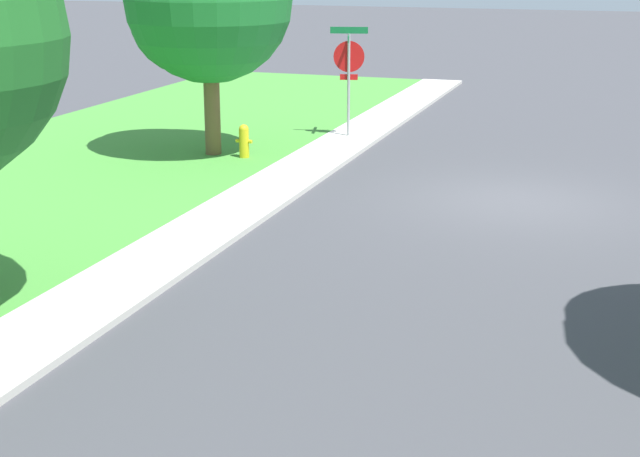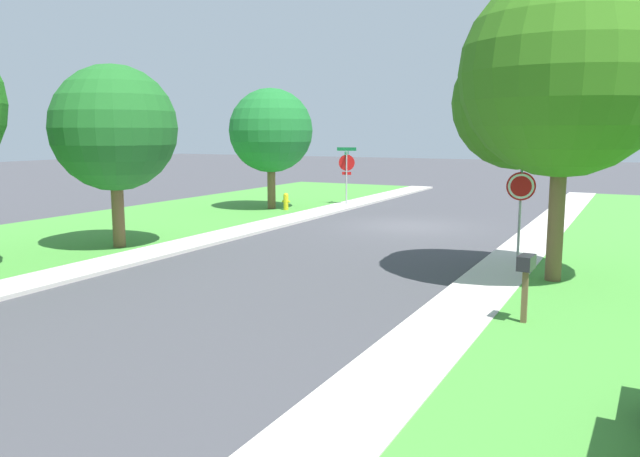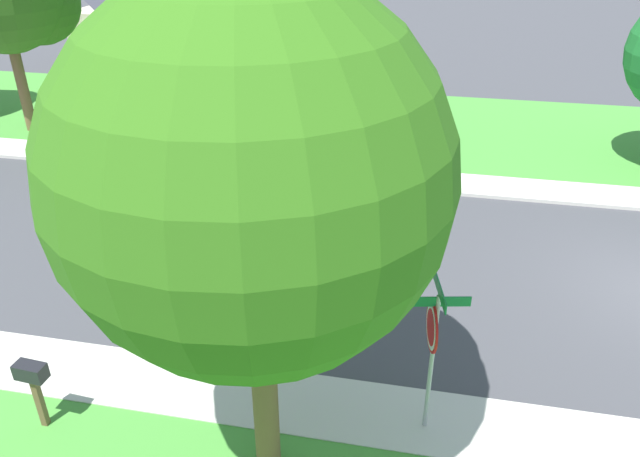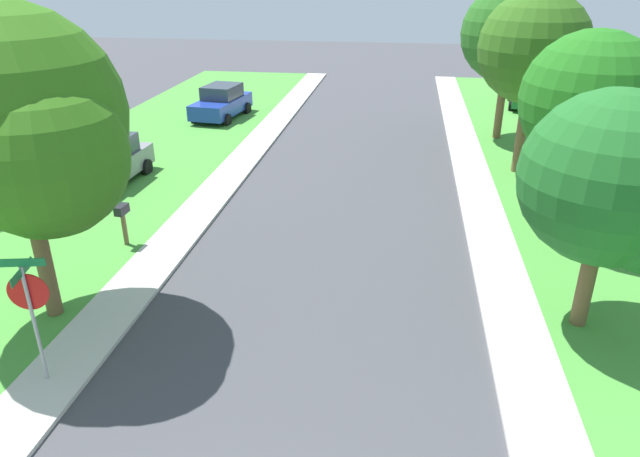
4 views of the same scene
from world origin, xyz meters
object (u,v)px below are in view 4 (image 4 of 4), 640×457
object	(u,v)px
tree_sidewalk_far	(541,53)
mailbox	(122,215)
stop_sign_far_corner	(29,300)
tree_corner_large	(516,37)
tree_sidewalk_mid	(598,106)
car_grey_across_road	(106,163)
tree_across_right	(621,187)
tree_sidewalk_near	(20,127)
car_green_behind_trees	(528,92)
car_blue_kerbside_mid	(222,102)

from	to	relation	value
tree_sidewalk_far	mailbox	bearing A→B (deg)	-146.63
stop_sign_far_corner	tree_corner_large	distance (m)	22.34
tree_sidewalk_mid	car_grey_across_road	bearing A→B (deg)	172.28
stop_sign_far_corner	mailbox	size ratio (longest dim) A/B	2.11
tree_across_right	tree_sidewalk_mid	size ratio (longest dim) A/B	0.90
tree_across_right	mailbox	size ratio (longest dim) A/B	4.14
tree_sidewalk_near	mailbox	xyz separation A→B (m)	(-0.22, 3.88, -3.59)
car_grey_across_road	tree_sidewalk_far	xyz separation A→B (m)	(15.54, 3.47, 3.77)
car_green_behind_trees	tree_across_right	xyz separation A→B (m)	(-2.53, -22.84, 2.59)
tree_across_right	tree_sidewalk_far	size ratio (longest dim) A/B	0.80
car_blue_kerbside_mid	car_green_behind_trees	distance (m)	17.34
car_blue_kerbside_mid	tree_corner_large	distance (m)	14.88
car_blue_kerbside_mid	tree_sidewalk_far	xyz separation A→B (m)	(14.36, -6.96, 3.77)
car_blue_kerbside_mid	tree_across_right	distance (m)	22.77
tree_corner_large	tree_sidewalk_near	bearing A→B (deg)	-125.73
tree_sidewalk_far	mailbox	world-z (taller)	tree_sidewalk_far
mailbox	car_blue_kerbside_mid	bearing A→B (deg)	96.63
car_green_behind_trees	mailbox	size ratio (longest dim) A/B	3.43
tree_across_right	tree_corner_large	size ratio (longest dim) A/B	0.78
car_grey_across_road	tree_sidewalk_near	distance (m)	9.98
stop_sign_far_corner	tree_sidewalk_mid	distance (m)	14.89
car_green_behind_trees	tree_across_right	distance (m)	23.13
tree_sidewalk_near	car_blue_kerbside_mid	bearing A→B (deg)	95.96
tree_corner_large	tree_sidewalk_mid	bearing A→B (deg)	-86.31
stop_sign_far_corner	tree_sidewalk_near	xyz separation A→B (m)	(-0.91, 2.04, 2.71)
car_green_behind_trees	tree_sidewalk_near	size ratio (longest dim) A/B	0.64
car_grey_across_road	tree_corner_large	world-z (taller)	tree_corner_large
tree_across_right	tree_corner_large	world-z (taller)	tree_corner_large
car_blue_kerbside_mid	mailbox	xyz separation A→B (m)	(1.77, -15.25, 0.14)
car_green_behind_trees	tree_sidewalk_mid	world-z (taller)	tree_sidewalk_mid
stop_sign_far_corner	tree_corner_large	size ratio (longest dim) A/B	0.40
car_green_behind_trees	tree_sidewalk_mid	distance (m)	18.06
tree_sidewalk_near	tree_corner_large	bearing A→B (deg)	54.27
car_blue_kerbside_mid	tree_sidewalk_near	xyz separation A→B (m)	(2.00, -19.13, 3.72)
stop_sign_far_corner	mailbox	bearing A→B (deg)	100.85
car_green_behind_trees	stop_sign_far_corner	bearing A→B (deg)	-117.49
tree_corner_large	stop_sign_far_corner	bearing A→B (deg)	-120.74
tree_sidewalk_far	mailbox	xyz separation A→B (m)	(-12.58, -8.29, -3.64)
tree_corner_large	car_blue_kerbside_mid	bearing A→B (deg)	171.58
car_grey_across_road	tree_sidewalk_mid	xyz separation A→B (m)	(16.10, -2.18, 3.11)
car_green_behind_trees	car_grey_across_road	distance (m)	23.59
car_green_behind_trees	car_grey_across_road	world-z (taller)	same
car_green_behind_trees	mailbox	xyz separation A→B (m)	(-14.80, -20.35, 0.14)
car_blue_kerbside_mid	tree_across_right	xyz separation A→B (m)	(14.04, -17.74, 2.59)
stop_sign_far_corner	tree_sidewalk_near	world-z (taller)	tree_sidewalk_near
tree_corner_large	tree_sidewalk_far	bearing A→B (deg)	-88.62
car_green_behind_trees	car_grey_across_road	xyz separation A→B (m)	(-17.76, -15.53, 0.00)
car_grey_across_road	tree_sidewalk_far	world-z (taller)	tree_sidewalk_far
stop_sign_far_corner	car_blue_kerbside_mid	distance (m)	21.38
tree_across_right	tree_sidewalk_near	world-z (taller)	tree_sidewalk_near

